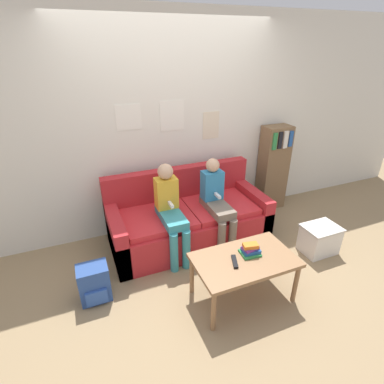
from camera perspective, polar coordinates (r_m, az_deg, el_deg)
ground_plane at (r=3.45m, az=2.62°, el=-13.67°), size 10.00×10.00×0.00m
wall_back at (r=3.73m, az=-3.91°, el=12.13°), size 8.00×0.06×2.60m
couch at (r=3.69m, az=-0.84°, el=-5.28°), size 1.88×0.84×0.85m
coffee_table at (r=2.87m, az=9.94°, el=-13.18°), size 0.93×0.56×0.46m
person_left at (r=3.28m, az=-4.13°, el=-3.21°), size 0.24×0.57×1.08m
person_right at (r=3.47m, az=4.74°, el=-1.69°), size 0.24×0.57×1.06m
tv_remote at (r=2.77m, az=8.13°, el=-12.98°), size 0.10×0.17×0.02m
book_stack at (r=2.88m, az=11.06°, el=-10.72°), size 0.19×0.16×0.12m
bookshelf at (r=4.47m, az=15.18°, el=4.45°), size 0.39×0.27×1.22m
storage_box at (r=3.84m, az=23.10°, el=-8.25°), size 0.41×0.32×0.34m
backpack at (r=3.10m, az=-18.11°, el=-16.20°), size 0.28×0.25×0.37m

